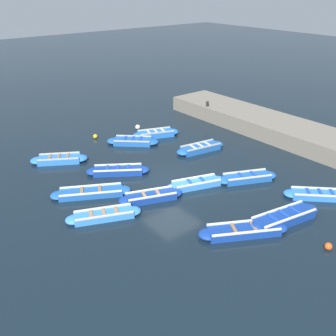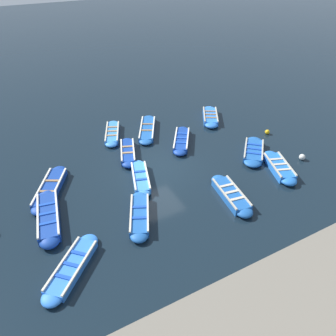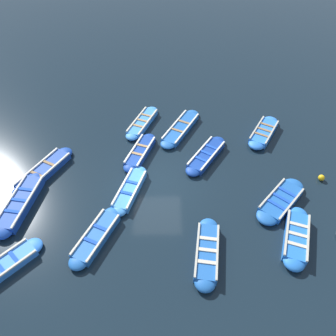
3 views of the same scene
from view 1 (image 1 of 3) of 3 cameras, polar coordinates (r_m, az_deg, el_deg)
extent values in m
plane|color=black|center=(20.31, 0.56, -1.94)|extent=(120.00, 120.00, 0.00)
cube|color=navy|center=(21.22, -7.28, -0.39)|extent=(2.60, 2.13, 0.33)
ellipsoid|color=navy|center=(21.33, -10.74, -0.52)|extent=(1.07, 1.07, 0.33)
ellipsoid|color=navy|center=(21.19, -3.79, -0.27)|extent=(1.07, 1.07, 0.33)
cube|color=silver|center=(20.80, -7.34, -0.35)|extent=(2.15, 1.48, 0.07)
cube|color=silver|center=(21.47, -7.28, 0.51)|extent=(2.15, 1.48, 0.07)
cube|color=#1947B7|center=(21.18, -8.79, 0.00)|extent=(0.52, 0.68, 0.04)
cube|color=#1947B7|center=(21.14, -7.30, 0.05)|extent=(0.52, 0.68, 0.04)
cube|color=#1947B7|center=(21.12, -5.82, 0.11)|extent=(0.52, 0.68, 0.04)
cube|color=blue|center=(23.21, -15.52, 1.21)|extent=(2.46, 1.98, 0.34)
ellipsoid|color=blue|center=(23.41, -18.31, 1.03)|extent=(1.19, 1.18, 0.34)
ellipsoid|color=blue|center=(23.07, -12.68, 1.38)|extent=(1.19, 1.18, 0.34)
cube|color=#B2AD9E|center=(22.75, -15.69, 1.24)|extent=(1.98, 1.23, 0.07)
cube|color=#B2AD9E|center=(23.52, -15.46, 2.08)|extent=(1.98, 1.23, 0.07)
cube|color=olive|center=(23.21, -16.77, 1.56)|extent=(0.54, 0.77, 0.04)
cube|color=olive|center=(23.14, -15.57, 1.63)|extent=(0.54, 0.77, 0.04)
cube|color=olive|center=(23.07, -14.37, 1.71)|extent=(0.54, 0.77, 0.04)
cube|color=navy|center=(18.59, -2.50, -4.20)|extent=(2.48, 1.55, 0.33)
ellipsoid|color=navy|center=(18.35, -6.07, -4.75)|extent=(0.93, 0.91, 0.33)
ellipsoid|color=navy|center=(18.89, 0.96, -3.64)|extent=(0.93, 0.91, 0.33)
cube|color=silver|center=(18.20, -2.21, -4.17)|extent=(2.20, 0.89, 0.07)
cube|color=silver|center=(18.78, -2.80, -3.18)|extent=(2.20, 0.89, 0.07)
cube|color=#9E7A51|center=(18.42, -3.52, -3.86)|extent=(0.37, 0.68, 0.04)
cube|color=#9E7A51|center=(18.58, -1.51, -3.55)|extent=(0.37, 0.68, 0.04)
cube|color=navy|center=(16.52, 10.88, -8.94)|extent=(3.00, 2.19, 0.32)
ellipsoid|color=navy|center=(16.10, 5.88, -9.56)|extent=(1.11, 1.10, 0.32)
ellipsoid|color=navy|center=(17.05, 15.59, -8.29)|extent=(1.11, 1.10, 0.32)
cube|color=silver|center=(16.11, 11.41, -9.15)|extent=(2.57, 1.47, 0.07)
cube|color=silver|center=(16.71, 10.48, -7.65)|extent=(2.57, 1.47, 0.07)
cube|color=olive|center=(16.29, 9.54, -8.60)|extent=(0.49, 0.74, 0.04)
cube|color=olive|center=(16.56, 12.31, -8.25)|extent=(0.49, 0.74, 0.04)
cube|color=#3884E0|center=(17.45, -9.29, -6.79)|extent=(2.66, 1.71, 0.29)
ellipsoid|color=#3884E0|center=(17.40, -13.49, -7.32)|extent=(0.97, 0.95, 0.29)
ellipsoid|color=#3884E0|center=(17.59, -5.15, -6.24)|extent=(0.97, 0.95, 0.29)
cube|color=beige|center=(17.06, -9.18, -6.90)|extent=(2.34, 1.05, 0.07)
cube|color=beige|center=(17.65, -9.48, -5.71)|extent=(2.34, 1.05, 0.07)
cube|color=#9E7A51|center=(17.33, -11.12, -6.56)|extent=(0.40, 0.69, 0.04)
cube|color=#9E7A51|center=(17.36, -9.33, -6.33)|extent=(0.40, 0.69, 0.04)
cube|color=#9E7A51|center=(17.41, -7.55, -6.10)|extent=(0.40, 0.69, 0.04)
cube|color=#3884E0|center=(19.79, 4.11, -2.30)|extent=(2.53, 1.48, 0.31)
ellipsoid|color=#3884E0|center=(19.36, 0.86, -2.90)|extent=(0.92, 0.90, 0.31)
ellipsoid|color=#3884E0|center=(20.27, 7.21, -1.72)|extent=(0.92, 0.90, 0.31)
cube|color=silver|center=(19.42, 4.55, -2.25)|extent=(2.27, 0.81, 0.07)
cube|color=silver|center=(19.98, 3.71, -1.39)|extent=(2.27, 0.81, 0.07)
cube|color=#1947B7|center=(19.58, 3.21, -2.02)|extent=(0.34, 0.69, 0.04)
cube|color=#1947B7|center=(19.84, 5.02, -1.69)|extent=(0.34, 0.69, 0.04)
cube|color=#1E59AD|center=(23.94, 4.73, 2.88)|extent=(2.54, 1.21, 0.35)
ellipsoid|color=#1E59AD|center=(23.31, 2.25, 2.30)|extent=(0.92, 0.90, 0.35)
ellipsoid|color=#1E59AD|center=(24.61, 7.07, 3.42)|extent=(0.92, 0.90, 0.35)
cube|color=#B2AD9E|center=(23.57, 5.28, 3.03)|extent=(2.37, 0.44, 0.07)
cube|color=#B2AD9E|center=(24.15, 4.23, 3.65)|extent=(2.37, 0.44, 0.07)
cube|color=beige|center=(23.59, 3.71, 3.07)|extent=(0.25, 0.76, 0.04)
cube|color=beige|center=(23.86, 4.75, 3.31)|extent=(0.25, 0.76, 0.04)
cube|color=beige|center=(24.14, 5.76, 3.54)|extent=(0.25, 0.76, 0.04)
cube|color=blue|center=(26.13, -1.79, 4.98)|extent=(2.48, 1.63, 0.37)
ellipsoid|color=blue|center=(25.85, -4.25, 4.68)|extent=(1.07, 1.06, 0.37)
ellipsoid|color=blue|center=(26.47, 0.61, 5.26)|extent=(1.07, 1.06, 0.37)
cube|color=#B2AD9E|center=(25.69, -1.54, 5.13)|extent=(2.16, 0.86, 0.07)
cube|color=#B2AD9E|center=(26.42, -2.06, 5.71)|extent=(2.16, 0.86, 0.07)
cube|color=beige|center=(25.93, -2.84, 5.27)|extent=(0.40, 0.78, 0.04)
cube|color=beige|center=(26.06, -1.80, 5.40)|extent=(0.40, 0.78, 0.04)
cube|color=beige|center=(26.20, -0.77, 5.52)|extent=(0.40, 0.78, 0.04)
cube|color=#1E59AD|center=(19.32, -11.12, -3.53)|extent=(3.05, 2.21, 0.29)
ellipsoid|color=#1E59AD|center=(19.44, -15.54, -3.84)|extent=(1.11, 1.10, 0.29)
ellipsoid|color=#1E59AD|center=(19.32, -6.67, -3.19)|extent=(1.11, 1.10, 0.29)
cube|color=silver|center=(18.89, -11.16, -3.64)|extent=(2.62, 1.48, 0.07)
cube|color=silver|center=(19.59, -11.16, -2.52)|extent=(2.62, 1.48, 0.07)
cube|color=olive|center=(19.27, -12.42, -3.20)|extent=(0.49, 0.74, 0.04)
cube|color=olive|center=(19.23, -9.89, -3.01)|extent=(0.49, 0.74, 0.04)
cube|color=#1E59AD|center=(25.03, -5.13, 3.87)|extent=(2.39, 2.32, 0.32)
ellipsoid|color=#1E59AD|center=(25.23, -7.73, 3.91)|extent=(1.36, 1.35, 0.32)
ellipsoid|color=#1E59AD|center=(24.88, -2.50, 3.81)|extent=(1.36, 1.35, 0.32)
cube|color=#B2AD9E|center=(24.53, -5.32, 3.88)|extent=(1.72, 1.59, 0.07)
cube|color=#B2AD9E|center=(25.39, -4.99, 4.67)|extent=(1.72, 1.59, 0.07)
cube|color=#1947B7|center=(25.04, -6.26, 4.27)|extent=(0.71, 0.76, 0.04)
cube|color=#1947B7|center=(24.96, -5.15, 4.25)|extent=(0.71, 0.76, 0.04)
cube|color=#1947B7|center=(24.89, -4.03, 4.23)|extent=(0.71, 0.76, 0.04)
cube|color=navy|center=(17.65, 16.43, -7.00)|extent=(3.05, 1.37, 0.39)
ellipsoid|color=navy|center=(16.75, 12.78, -8.44)|extent=(0.96, 0.94, 0.39)
ellipsoid|color=navy|center=(18.62, 19.69, -5.68)|extent=(0.96, 0.94, 0.39)
cube|color=silver|center=(17.30, 17.44, -6.95)|extent=(2.86, 0.57, 0.07)
cube|color=silver|center=(17.76, 15.63, -5.79)|extent=(2.86, 0.57, 0.07)
cube|color=#1947B7|center=(17.14, 15.01, -6.99)|extent=(0.27, 0.79, 0.04)
cube|color=#1947B7|center=(17.54, 16.51, -6.40)|extent=(0.27, 0.79, 0.04)
cube|color=#1947B7|center=(17.94, 17.95, -5.83)|extent=(0.27, 0.79, 0.04)
cube|color=blue|center=(20.11, 21.14, -3.67)|extent=(2.45, 2.41, 0.29)
ellipsoid|color=blue|center=(19.78, 17.51, -3.58)|extent=(1.09, 1.09, 0.29)
cube|color=beige|center=(19.72, 21.48, -3.75)|extent=(1.89, 1.84, 0.07)
cube|color=beige|center=(20.35, 20.97, -2.73)|extent=(1.89, 1.84, 0.07)
cube|color=#1947B7|center=(19.89, 19.68, -3.23)|extent=(0.61, 0.62, 0.04)
cube|color=#1947B7|center=(20.04, 21.22, -3.27)|extent=(0.61, 0.62, 0.04)
cube|color=#1947B7|center=(20.20, 22.73, -3.30)|extent=(0.61, 0.62, 0.04)
cube|color=#1E59AD|center=(20.72, 11.40, -1.40)|extent=(2.55, 1.76, 0.32)
ellipsoid|color=#1E59AD|center=(20.26, 8.27, -1.79)|extent=(1.02, 1.00, 0.32)
ellipsoid|color=#1E59AD|center=(21.24, 14.39, -1.02)|extent=(1.02, 1.00, 0.32)
cube|color=beige|center=(20.34, 11.87, -1.36)|extent=(2.20, 1.08, 0.07)
cube|color=beige|center=(20.93, 11.03, -0.48)|extent=(2.20, 1.08, 0.07)
cube|color=#1947B7|center=(20.50, 10.57, -1.06)|extent=(0.43, 0.71, 0.04)
cube|color=#1947B7|center=(20.78, 12.31, -0.85)|extent=(0.43, 0.71, 0.04)
cube|color=slate|center=(26.79, 16.86, 5.14)|extent=(3.41, 19.13, 1.03)
cylinder|color=black|center=(29.25, 5.75, 9.25)|extent=(0.20, 0.20, 0.35)
sphere|color=#EAB214|center=(26.23, -10.50, 4.54)|extent=(0.29, 0.29, 0.29)
sphere|color=silver|center=(27.48, -4.41, 5.94)|extent=(0.34, 0.34, 0.34)
sphere|color=#E05119|center=(16.60, 22.25, -10.48)|extent=(0.30, 0.30, 0.30)
camera|label=2|loc=(25.61, 37.10, 22.61)|focal=35.00mm
camera|label=3|loc=(26.31, 20.70, 28.51)|focal=35.00mm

